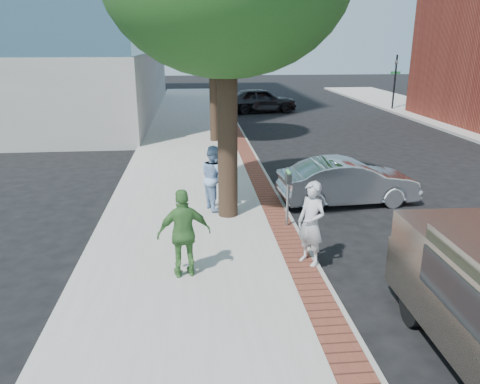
{
  "coord_description": "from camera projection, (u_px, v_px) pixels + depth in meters",
  "views": [
    {
      "loc": [
        -1.45,
        -9.97,
        4.62
      ],
      "look_at": [
        -0.4,
        0.61,
        1.2
      ],
      "focal_mm": 35.0,
      "sensor_mm": 36.0,
      "label": 1
    }
  ],
  "objects": [
    {
      "name": "bg_car",
      "position": [
        260.0,
        100.0,
        31.93
      ],
      "size": [
        5.12,
        2.6,
        1.67
      ],
      "primitive_type": "imported",
      "rotation": [
        0.0,
        0.0,
        1.7
      ],
      "color": "black",
      "rests_on": "ground"
    },
    {
      "name": "brick_strip",
      "position": [
        249.0,
        160.0,
        18.59
      ],
      "size": [
        0.6,
        60.0,
        0.01
      ],
      "primitive_type": "cube",
      "color": "brown",
      "rests_on": "sidewalk"
    },
    {
      "name": "signal_far",
      "position": [
        395.0,
        78.0,
        32.32
      ],
      "size": [
        0.7,
        0.15,
        3.8
      ],
      "color": "black",
      "rests_on": "ground"
    },
    {
      "name": "person_green",
      "position": [
        184.0,
        233.0,
        9.13
      ],
      "size": [
        1.11,
        0.61,
        1.8
      ],
      "primitive_type": "imported",
      "rotation": [
        0.0,
        0.0,
        3.3
      ],
      "color": "#447D39",
      "rests_on": "sidewalk"
    },
    {
      "name": "ground",
      "position": [
        260.0,
        248.0,
        10.99
      ],
      "size": [
        120.0,
        120.0,
        0.0
      ],
      "primitive_type": "plane",
      "color": "black",
      "rests_on": "ground"
    },
    {
      "name": "office_base",
      "position": [
        12.0,
        85.0,
        30.01
      ],
      "size": [
        18.2,
        22.2,
        4.0
      ],
      "primitive_type": "cube",
      "color": "gray",
      "rests_on": "ground"
    },
    {
      "name": "person_gray",
      "position": [
        311.0,
        224.0,
        9.65
      ],
      "size": [
        0.73,
        0.78,
        1.79
      ],
      "primitive_type": "imported",
      "rotation": [
        0.0,
        0.0,
        -0.95
      ],
      "color": "#B4B4B9",
      "rests_on": "sidewalk"
    },
    {
      "name": "person_officer",
      "position": [
        214.0,
        178.0,
        12.9
      ],
      "size": [
        0.94,
        1.05,
        1.8
      ],
      "primitive_type": "imported",
      "rotation": [
        0.0,
        0.0,
        1.92
      ],
      "color": "#92B5E2",
      "rests_on": "sidewalk"
    },
    {
      "name": "signal_near",
      "position": [
        228.0,
        79.0,
        31.23
      ],
      "size": [
        0.7,
        0.15,
        3.8
      ],
      "color": "black",
      "rests_on": "ground"
    },
    {
      "name": "sedan_silver",
      "position": [
        348.0,
        182.0,
        13.84
      ],
      "size": [
        4.17,
        1.71,
        1.34
      ],
      "primitive_type": "imported",
      "rotation": [
        0.0,
        0.0,
        1.64
      ],
      "color": "silver",
      "rests_on": "ground"
    },
    {
      "name": "curb",
      "position": [
        258.0,
        161.0,
        18.65
      ],
      "size": [
        0.1,
        60.0,
        0.15
      ],
      "primitive_type": "cube",
      "color": "gray",
      "rests_on": "ground"
    },
    {
      "name": "tree_far",
      "position": [
        213.0,
        26.0,
        20.69
      ],
      "size": [
        4.8,
        4.8,
        7.14
      ],
      "color": "black",
      "rests_on": "sidewalk"
    },
    {
      "name": "parking_meter",
      "position": [
        288.0,
        186.0,
        11.59
      ],
      "size": [
        0.12,
        0.32,
        1.47
      ],
      "color": "gray",
      "rests_on": "sidewalk"
    },
    {
      "name": "sidewalk",
      "position": [
        194.0,
        163.0,
        18.41
      ],
      "size": [
        5.0,
        60.0,
        0.15
      ],
      "primitive_type": "cube",
      "color": "#9E9991",
      "rests_on": "ground"
    }
  ]
}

